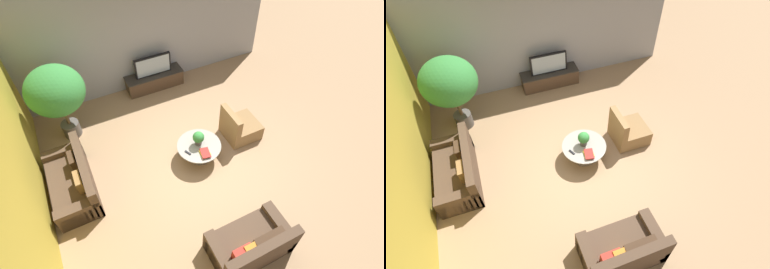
% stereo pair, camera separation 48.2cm
% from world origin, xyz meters
% --- Properties ---
extents(ground_plane, '(24.00, 24.00, 0.00)m').
position_xyz_m(ground_plane, '(0.00, 0.00, 0.00)').
color(ground_plane, '#9E7A56').
extents(back_wall_stone, '(7.40, 0.12, 3.00)m').
position_xyz_m(back_wall_stone, '(0.00, 3.26, 1.50)').
color(back_wall_stone, '#939399').
rests_on(back_wall_stone, ground).
extents(side_wall_left, '(0.12, 7.40, 3.00)m').
position_xyz_m(side_wall_left, '(-3.26, 0.20, 1.50)').
color(side_wall_left, gold).
rests_on(side_wall_left, ground).
extents(media_console, '(1.63, 0.50, 0.45)m').
position_xyz_m(media_console, '(0.15, 2.94, 0.24)').
color(media_console, '#473323').
rests_on(media_console, ground).
extents(television, '(1.03, 0.13, 0.57)m').
position_xyz_m(television, '(0.15, 2.94, 0.73)').
color(television, black).
rests_on(television, media_console).
extents(coffee_table, '(0.99, 0.99, 0.41)m').
position_xyz_m(coffee_table, '(0.11, 0.11, 0.29)').
color(coffee_table, '#756656').
rests_on(coffee_table, ground).
extents(couch_by_wall, '(0.84, 1.73, 0.84)m').
position_xyz_m(couch_by_wall, '(-2.62, 0.48, 0.29)').
color(couch_by_wall, '#4C3828').
rests_on(couch_by_wall, ground).
extents(couch_near_entry, '(1.44, 0.84, 0.84)m').
position_xyz_m(couch_near_entry, '(-0.07, -2.25, 0.30)').
color(couch_near_entry, '#4C3828').
rests_on(couch_near_entry, ground).
extents(armchair_wicker, '(0.80, 0.76, 0.86)m').
position_xyz_m(armchair_wicker, '(1.29, 0.27, 0.27)').
color(armchair_wicker, olive).
rests_on(armchair_wicker, ground).
extents(potted_palm_tall, '(1.26, 1.26, 1.93)m').
position_xyz_m(potted_palm_tall, '(-2.35, 2.14, 1.34)').
color(potted_palm_tall, '#514C47').
rests_on(potted_palm_tall, ground).
extents(potted_plant_tabletop, '(0.26, 0.26, 0.35)m').
position_xyz_m(potted_plant_tabletop, '(0.11, 0.15, 0.61)').
color(potted_plant_tabletop, '#514C47').
rests_on(potted_plant_tabletop, coffee_table).
extents(book_stack, '(0.24, 0.31, 0.06)m').
position_xyz_m(book_stack, '(0.11, -0.17, 0.44)').
color(book_stack, gold).
rests_on(book_stack, coffee_table).
extents(remote_black, '(0.10, 0.16, 0.02)m').
position_xyz_m(remote_black, '(-0.21, 0.02, 0.42)').
color(remote_black, black).
rests_on(remote_black, coffee_table).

